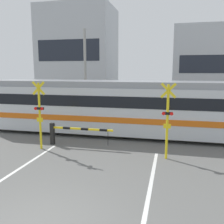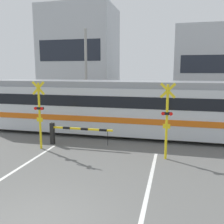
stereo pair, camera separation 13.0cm
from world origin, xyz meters
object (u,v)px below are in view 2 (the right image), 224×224
crossing_barrier_near (66,131)px  crossing_signal_left (40,112)px  pedestrian (132,105)px  crossing_barrier_far (154,116)px  crossing_signal_right (167,118)px  commuter_train (162,108)px

crossing_barrier_near → crossing_signal_left: size_ratio=1.01×
crossing_signal_left → pedestrian: size_ratio=1.91×
crossing_signal_left → crossing_barrier_far: bearing=51.3°
crossing_barrier_near → crossing_signal_right: bearing=-9.5°
crossing_barrier_far → pedestrian: bearing=124.7°
crossing_signal_right → crossing_signal_left: bearing=180.0°
crossing_signal_right → pedestrian: bearing=108.1°
commuter_train → crossing_barrier_near: bearing=-148.3°
crossing_signal_right → pedestrian: 10.03m
commuter_train → pedestrian: bearing=115.5°
crossing_barrier_far → pedestrian: (-2.10, 3.03, 0.30)m
commuter_train → crossing_barrier_near: (-4.78, -2.96, -1.02)m
crossing_barrier_far → crossing_signal_right: size_ratio=1.01×
crossing_signal_right → pedestrian: crossing_signal_right is taller
crossing_barrier_near → commuter_train: bearing=31.7°
crossing_barrier_far → crossing_signal_left: size_ratio=1.01×
commuter_train → crossing_signal_left: crossing_signal_left is taller
crossing_barrier_near → crossing_signal_right: crossing_signal_right is taller
commuter_train → crossing_barrier_near: commuter_train is taller
commuter_train → crossing_signal_right: size_ratio=6.41×
crossing_barrier_far → crossing_signal_left: crossing_signal_left is taller
crossing_barrier_near → crossing_barrier_far: bearing=53.3°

